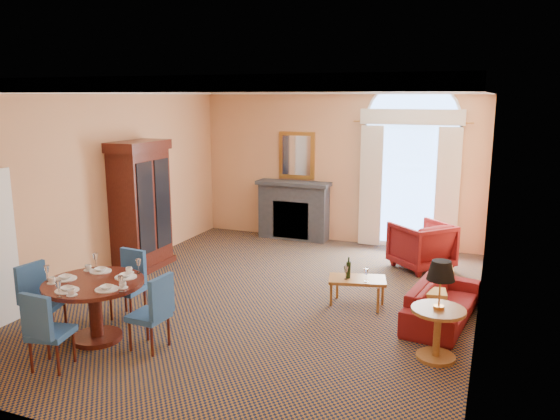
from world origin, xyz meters
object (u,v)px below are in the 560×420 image
at_px(armoire, 140,208).
at_px(dining_table, 95,296).
at_px(side_table, 439,300).
at_px(coffee_table, 357,280).
at_px(sofa, 443,302).
at_px(armchair, 421,245).

height_order(armoire, dining_table, armoire).
bearing_deg(side_table, dining_table, -165.17).
xyz_separation_m(coffee_table, side_table, (1.29, -1.29, 0.34)).
distance_m(armoire, side_table, 5.58).
bearing_deg(side_table, sofa, 92.37).
height_order(coffee_table, side_table, side_table).
bearing_deg(coffee_table, dining_table, -153.77).
relative_size(armchair, side_table, 0.79).
height_order(dining_table, coffee_table, dining_table).
bearing_deg(side_table, armchair, 100.49).
relative_size(sofa, armchair, 1.94).
bearing_deg(dining_table, armchair, 52.98).
bearing_deg(armoire, armchair, 21.24).
bearing_deg(sofa, armoire, 92.92).
distance_m(sofa, armchair, 2.35).
relative_size(dining_table, coffee_table, 1.36).
relative_size(armoire, side_table, 1.93).
distance_m(dining_table, side_table, 4.21).
xyz_separation_m(armoire, side_table, (5.32, -1.65, -0.37)).
relative_size(armchair, coffee_table, 1.02).
bearing_deg(dining_table, side_table, 14.83).
xyz_separation_m(armoire, sofa, (5.27, -0.45, -0.84)).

